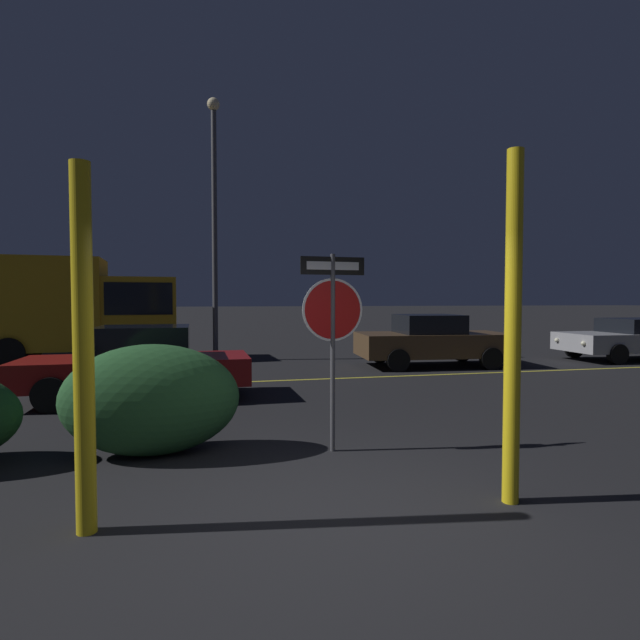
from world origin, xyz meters
The scene contains 11 objects.
ground_plane centered at (0.00, 0.00, 0.00)m, with size 260.00×260.00×0.00m, color black.
road_center_stripe centered at (0.00, 7.36, 0.00)m, with size 38.92×0.12×0.01m, color gold.
stop_sign centered at (0.49, 1.90, 1.71)m, with size 0.81×0.07×2.44m.
yellow_pole_left centered at (-1.98, 0.25, 1.48)m, with size 0.16×0.16×2.97m, color yellow.
yellow_pole_right centered at (1.71, 0.02, 1.62)m, with size 0.15×0.15×3.24m, color yellow.
hedge_bush_2 centered at (-1.67, 2.25, 0.67)m, with size 2.09×1.07×1.34m, color #285B2D.
passing_car_2 centered at (-2.25, 5.79, 0.68)m, with size 4.21×1.84×1.38m.
passing_car_3 centered at (5.17, 8.89, 0.73)m, with size 4.36×2.34×1.45m.
passing_car_4 centered at (11.98, 8.83, 0.66)m, with size 4.60×2.10×1.29m.
delivery_truck centered at (-4.65, 12.20, 1.66)m, with size 5.63×2.63×3.10m.
street_lamp centered at (-0.72, 11.66, 4.70)m, with size 0.38×0.38×7.98m.
Camera 1 is at (-1.03, -4.02, 1.88)m, focal length 28.00 mm.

